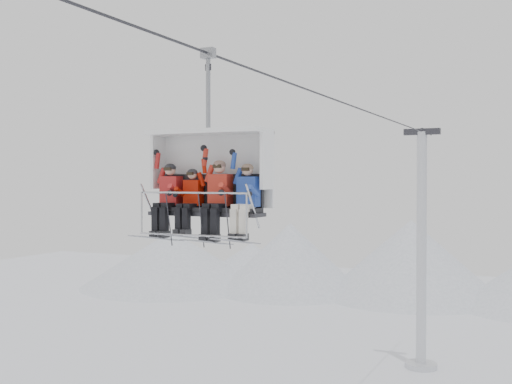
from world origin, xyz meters
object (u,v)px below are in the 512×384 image
at_px(lift_tower_right, 421,266).
at_px(skier_center_right, 218,195).
at_px(skier_far_right, 246,197).
at_px(chairlift_carrier, 211,172).
at_px(skier_far_left, 168,196).
at_px(skier_center_left, 190,199).

distance_m(lift_tower_right, skier_center_right, 25.00).
bearing_deg(skier_far_right, skier_center_right, 179.27).
xyz_separation_m(chairlift_carrier, skier_far_left, (-0.90, -0.31, -0.52)).
bearing_deg(skier_center_right, skier_far_left, -179.72).
relative_size(lift_tower_right, skier_center_right, 7.52).
xyz_separation_m(lift_tower_right, skier_far_right, (0.99, -24.60, 4.44)).
relative_size(skier_far_left, skier_center_left, 1.01).
height_order(skier_far_left, skier_center_right, skier_center_right).
xyz_separation_m(skier_center_left, skier_center_right, (0.66, 0.02, 0.08)).
bearing_deg(skier_far_left, chairlift_carrier, 19.11).
relative_size(chairlift_carrier, skier_far_right, 2.36).
height_order(skier_center_right, skier_far_right, skier_center_right).
relative_size(chairlift_carrier, skier_center_left, 2.36).
bearing_deg(skier_center_right, lift_tower_right, 90.76).
relative_size(lift_tower_right, chairlift_carrier, 3.38).
distance_m(skier_center_left, skier_far_right, 1.32).
distance_m(lift_tower_right, skier_far_left, 25.02).
relative_size(skier_center_left, skier_center_right, 0.94).
bearing_deg(skier_far_right, chairlift_carrier, 162.34).
bearing_deg(skier_far_right, lift_tower_right, 92.29).
relative_size(lift_tower_right, skier_far_left, 7.90).
distance_m(chairlift_carrier, skier_center_left, 0.74).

